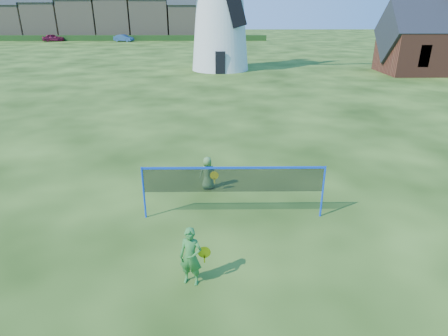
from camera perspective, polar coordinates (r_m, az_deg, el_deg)
name	(u,v)px	position (r m, az deg, el deg)	size (l,w,h in m)	color
ground	(217,225)	(10.53, -1.07, -8.62)	(220.00, 220.00, 0.00)	black
windmill	(220,6)	(37.97, -0.60, 23.22)	(13.30, 5.46, 17.19)	white
chapel	(447,42)	(41.34, 30.57, 16.01)	(11.45, 5.55, 9.68)	brown
badminton_net	(234,181)	(10.41, 1.46, -1.91)	(5.05, 0.05, 1.55)	blue
player_girl	(191,257)	(8.22, -5.03, -13.18)	(0.70, 0.43, 1.34)	#327F33
player_boy	(208,173)	(12.36, -2.48, -0.78)	(0.66, 0.48, 1.10)	#578942
terraced_houses	(80,18)	(85.54, -20.85, 20.44)	(49.20, 8.40, 8.35)	gray
hedge	(101,38)	(78.33, -18.03, 18.14)	(62.00, 0.80, 1.00)	#193814
car_left	(53,38)	(79.91, -24.38, 17.46)	(1.52, 3.77, 1.29)	maroon
car_right	(124,38)	(75.44, -14.89, 18.41)	(1.28, 3.67, 1.21)	navy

